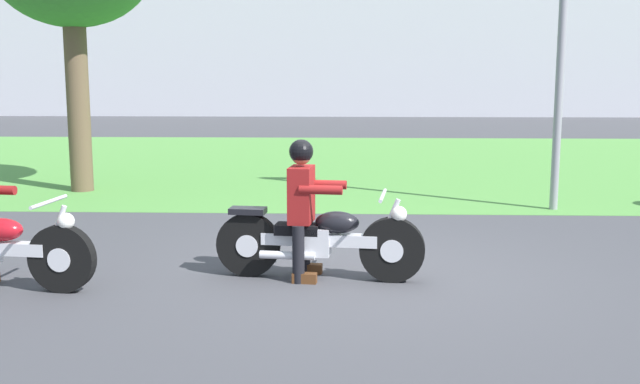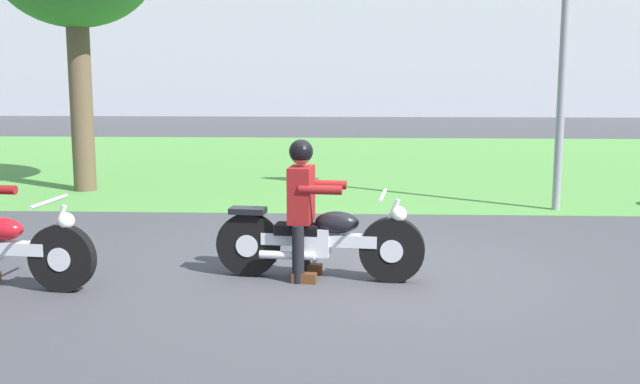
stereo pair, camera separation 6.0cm
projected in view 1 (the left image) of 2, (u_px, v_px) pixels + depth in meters
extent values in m
plane|color=#424247|center=(359.00, 273.00, 7.91)|extent=(120.00, 120.00, 0.00)
cube|color=#549342|center=(353.00, 163.00, 17.00)|extent=(60.00, 12.00, 0.01)
cylinder|color=black|center=(392.00, 250.00, 7.55)|extent=(0.65, 0.19, 0.65)
cylinder|color=silver|center=(392.00, 250.00, 7.55)|extent=(0.24, 0.16, 0.23)
cylinder|color=black|center=(248.00, 245.00, 7.77)|extent=(0.65, 0.19, 0.65)
cylinder|color=silver|center=(248.00, 245.00, 7.77)|extent=(0.24, 0.16, 0.23)
cube|color=silver|center=(319.00, 239.00, 7.65)|extent=(1.17, 0.27, 0.12)
cube|color=silver|center=(314.00, 241.00, 7.66)|extent=(0.34, 0.27, 0.28)
ellipsoid|color=black|center=(337.00, 222.00, 7.59)|extent=(0.46, 0.29, 0.22)
cube|color=black|center=(298.00, 229.00, 7.66)|extent=(0.46, 0.29, 0.10)
cube|color=black|center=(248.00, 211.00, 7.71)|extent=(0.38, 0.24, 0.06)
cylinder|color=silver|center=(387.00, 225.00, 7.52)|extent=(0.26, 0.08, 0.53)
cylinder|color=silver|center=(383.00, 196.00, 7.48)|extent=(0.11, 0.66, 0.04)
sphere|color=white|center=(399.00, 214.00, 7.48)|extent=(0.16, 0.16, 0.16)
cylinder|color=silver|center=(287.00, 255.00, 7.58)|extent=(0.56, 0.14, 0.08)
cylinder|color=black|center=(305.00, 246.00, 7.87)|extent=(0.12, 0.12, 0.57)
cube|color=#593319|center=(310.00, 269.00, 7.90)|extent=(0.25, 0.13, 0.10)
cylinder|color=black|center=(298.00, 254.00, 7.51)|extent=(0.12, 0.12, 0.57)
cube|color=#593319|center=(305.00, 278.00, 7.54)|extent=(0.25, 0.13, 0.10)
cube|color=maroon|center=(301.00, 195.00, 7.60)|extent=(0.26, 0.40, 0.56)
cylinder|color=maroon|center=(326.00, 185.00, 7.72)|extent=(0.43, 0.14, 0.09)
cylinder|color=maroon|center=(321.00, 190.00, 7.39)|extent=(0.43, 0.14, 0.09)
sphere|color=#996B4C|center=(301.00, 154.00, 7.53)|extent=(0.20, 0.20, 0.20)
sphere|color=black|center=(301.00, 151.00, 7.53)|extent=(0.24, 0.24, 0.24)
cylinder|color=black|center=(62.00, 259.00, 7.20)|extent=(0.66, 0.19, 0.65)
cylinder|color=silver|center=(62.00, 259.00, 7.20)|extent=(0.24, 0.16, 0.23)
ellipsoid|color=#B2141E|center=(1.00, 230.00, 7.25)|extent=(0.46, 0.29, 0.22)
cylinder|color=silver|center=(56.00, 232.00, 7.17)|extent=(0.26, 0.08, 0.53)
cylinder|color=silver|center=(49.00, 202.00, 7.13)|extent=(0.11, 0.66, 0.04)
sphere|color=white|center=(66.00, 221.00, 7.14)|extent=(0.16, 0.16, 0.16)
cylinder|color=brown|center=(78.00, 107.00, 12.94)|extent=(0.38, 0.38, 2.88)
cylinder|color=gray|center=(563.00, 20.00, 11.00)|extent=(0.12, 0.12, 5.55)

